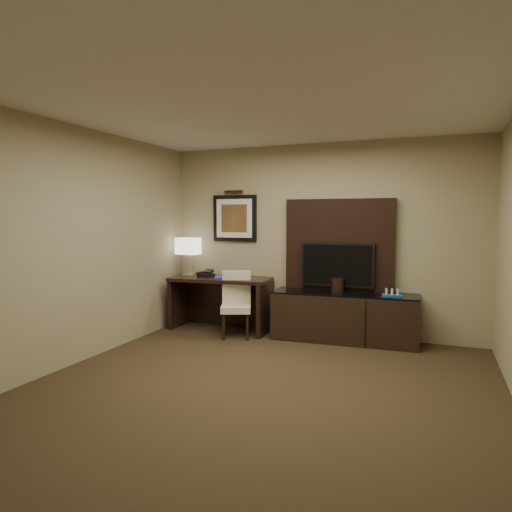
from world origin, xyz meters
The scene contains 18 objects.
floor centered at (0.00, 0.00, -0.01)m, with size 4.50×5.00×0.01m, color #2F2315.
ceiling centered at (0.00, 0.00, 2.70)m, with size 4.50×5.00×0.01m, color silver.
wall_back centered at (0.00, 2.50, 1.35)m, with size 4.50×0.01×2.70m, color gray.
wall_front centered at (0.00, -2.50, 1.35)m, with size 4.50×0.01×2.70m, color gray.
wall_left centered at (-2.25, 0.00, 1.35)m, with size 0.01×5.00×2.70m, color gray.
desk centered at (-1.38, 2.15, 0.39)m, with size 1.47×0.63×0.79m, color black.
credenza centered at (0.43, 2.20, 0.33)m, with size 1.91×0.53×0.66m, color black.
tv_wall_panel centered at (0.30, 2.44, 1.27)m, with size 1.50×0.12×1.30m, color black.
tv centered at (0.30, 2.34, 1.02)m, with size 1.00×0.08×0.60m, color black.
artwork centered at (-1.30, 2.48, 1.65)m, with size 0.70×0.04×0.70m, color black.
picture_light centered at (-1.30, 2.44, 2.05)m, with size 0.04×0.04×0.30m, color #3B2412.
desk_chair centered at (-1.00, 1.84, 0.42)m, with size 0.40×0.46×0.84m, color beige, non-canonical shape.
table_lamp centered at (-1.95, 2.20, 1.07)m, with size 0.35×0.20×0.57m, color #92815B, non-canonical shape.
desk_phone centered at (-1.62, 2.13, 0.84)m, with size 0.20×0.18×0.10m, color black, non-canonical shape.
blue_folder centered at (-1.33, 2.11, 0.79)m, with size 0.22×0.29×0.02m, color #1B2EB3.
book centered at (-1.23, 2.09, 0.91)m, with size 0.18×0.02×0.24m, color #B2AC8C.
ice_bucket centered at (0.33, 2.24, 0.75)m, with size 0.17×0.17×0.19m, color black.
minibar_tray centered at (1.04, 2.16, 0.70)m, with size 0.25×0.15×0.09m, color #175295, non-canonical shape.
Camera 1 is at (1.54, -3.85, 1.67)m, focal length 32.00 mm.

